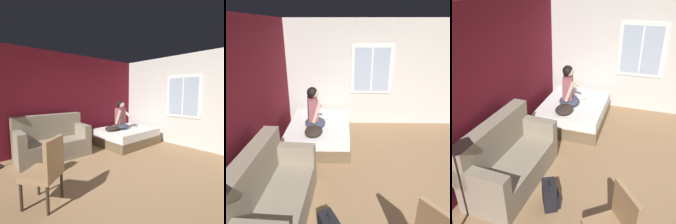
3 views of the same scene
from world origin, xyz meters
The scene contains 10 objects.
ground_plane centered at (0.00, 0.00, 0.00)m, with size 40.00×40.00×0.00m, color #93704C.
wall_back_accent centered at (0.00, 2.65, 1.35)m, with size 10.83×0.16×2.70m, color maroon.
wall_side_with_window centered at (3.00, 0.01, 1.35)m, with size 0.19×6.55×2.70m.
bed centered at (1.83, 1.65, 0.24)m, with size 1.73×1.38×0.48m.
couch centered at (-0.37, 2.09, 0.39)m, with size 1.74×0.90×1.04m.
side_chair centered at (-1.20, 0.32, 0.53)m, with size 0.65×0.65×0.98m.
person_seated centered at (1.68, 1.74, 0.84)m, with size 0.61×0.55×0.88m.
backpack centered at (-0.69, 1.28, 0.19)m, with size 0.35×0.33×0.46m.
throw_pillow centered at (1.29, 1.71, 0.55)m, with size 0.48×0.36×0.14m, color #2D231E.
cell_phone centered at (2.02, 1.50, 0.48)m, with size 0.07×0.14×0.01m, color #B7B7BC.
Camera 1 is at (-2.07, -2.05, 1.60)m, focal length 28.00 mm.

